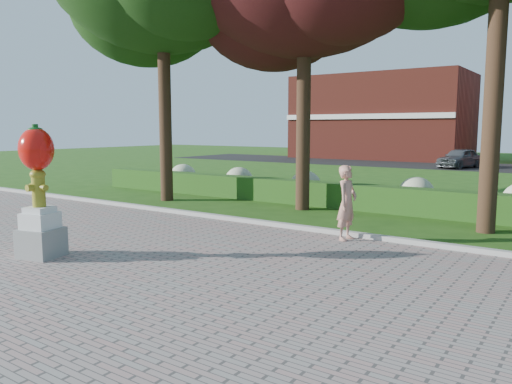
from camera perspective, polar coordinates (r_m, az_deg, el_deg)
ground at (r=9.99m, az=-1.66°, el=-7.62°), size 100.00×100.00×0.00m
walkway at (r=7.32m, az=-21.11°, el=-13.63°), size 40.00×14.00×0.04m
curb at (r=12.46m, az=6.56°, el=-4.31°), size 40.00×0.18×0.15m
lawn_hedge at (r=15.99m, az=13.36°, el=-0.70°), size 24.00×0.70×0.80m
hydrangea_row at (r=16.72m, az=16.44°, el=0.06°), size 20.10×1.10×0.99m
street at (r=36.32m, az=25.53°, el=2.55°), size 50.00×8.00×0.02m
building_left at (r=44.65m, az=14.18°, el=8.28°), size 14.00×8.00×7.00m
hydrant_sculpture at (r=10.61m, az=-23.61°, el=0.47°), size 0.86×0.86×2.61m
woman at (r=11.50m, az=10.36°, el=-1.22°), size 0.42×0.63×1.71m
parked_car at (r=34.85m, az=22.26°, el=3.62°), size 2.48×4.04×1.28m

